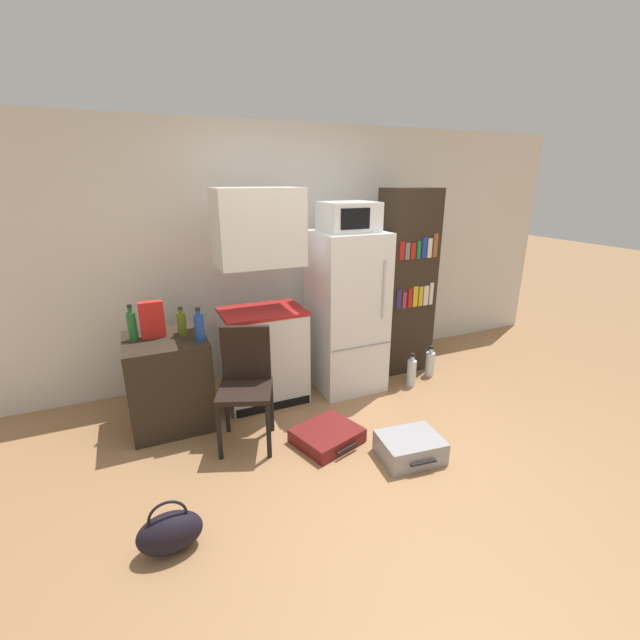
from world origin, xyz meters
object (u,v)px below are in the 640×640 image
Objects in this scene: side_table at (169,381)px; suitcase_large_flat at (327,436)px; bookshelf at (406,283)px; chair at (246,376)px; bottle_olive_oil at (182,323)px; suitcase_small_flat at (410,447)px; water_bottle_front at (411,372)px; cereal_box at (152,320)px; refrigerator at (347,312)px; water_bottle_middle at (430,363)px; handbag at (170,532)px; bottle_green_tall at (132,325)px; kitchen_hutch at (262,309)px; microwave at (349,217)px; bowl at (149,329)px; bottle_blue_soda at (199,327)px.

suitcase_large_flat is at bearing -37.16° from side_table.
chair is at bearing -161.00° from bookshelf.
suitcase_large_flat is (0.94, -0.83, -0.82)m from bottle_olive_oil.
water_bottle_front is (0.71, 0.98, 0.06)m from suitcase_small_flat.
chair is at bearing -43.18° from cereal_box.
refrigerator is 1.12m from water_bottle_middle.
water_bottle_front reaches higher than handbag.
bottle_green_tall is 1.00m from chair.
kitchen_hutch is at bearing 82.20° from chair.
refrigerator reaches higher than chair.
refrigerator is 3.20× the size of microwave.
bottle_green_tall is 1.78m from suitcase_large_flat.
bookshelf is at bearing 3.62° from bottle_olive_oil.
side_table reaches higher than suitcase_large_flat.
bottle_green_tall is at bearing 172.26° from bottle_olive_oil.
water_bottle_front is at bearing -26.27° from microwave.
suitcase_large_flat is (-0.60, -0.84, -1.62)m from microwave.
side_table is 0.50× the size of refrigerator.
bottle_olive_oil is 1.91× the size of bowl.
cereal_box is 0.87× the size of water_bottle_front.
refrigerator is at bearing 37.13° from suitcase_large_flat.
bottle_blue_soda is at bearing -172.47° from refrigerator.
chair is 1.90× the size of suitcase_small_flat.
bottle_green_tall reaches higher than suitcase_small_flat.
chair is 2.57× the size of handbag.
water_bottle_front is at bearing -7.58° from bottle_green_tall.
bowl is 2.51m from water_bottle_front.
refrigerator reaches higher than suitcase_small_flat.
bottle_blue_soda is 2.15m from water_bottle_front.
chair is at bearing -53.18° from bottle_olive_oil.
refrigerator is at bearing 37.89° from handbag.
bottle_green_tall reaches higher than handbag.
bottle_blue_soda is at bearing -24.81° from bottle_green_tall.
bottle_green_tall is at bearing 165.77° from side_table.
handbag is at bearing -172.21° from suitcase_large_flat.
refrigerator is 6.29× the size of bottle_olive_oil.
microwave is at bearing 45.61° from chair.
water_bottle_front is at bearing -26.40° from refrigerator.
suitcase_small_flat is (1.04, -0.75, -0.46)m from chair.
bottle_olive_oil is 0.68× the size of handbag.
water_bottle_middle is (2.81, -0.22, -0.75)m from bottle_green_tall.
water_bottle_middle is (1.51, 0.66, 0.08)m from suitcase_large_flat.
suitcase_small_flat is (-0.11, -1.27, -1.59)m from microwave.
suitcase_small_flat is 1.47× the size of water_bottle_middle.
cereal_box is at bearing 175.18° from water_bottle_middle.
refrigerator reaches higher than bowl.
bottle_blue_soda is (0.26, -0.17, 0.50)m from side_table.
water_bottle_middle is (2.75, 1.25, 0.02)m from handbag.
bookshelf is (0.76, 0.13, 0.19)m from refrigerator.
chair is at bearing -118.85° from kitchen_hutch.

